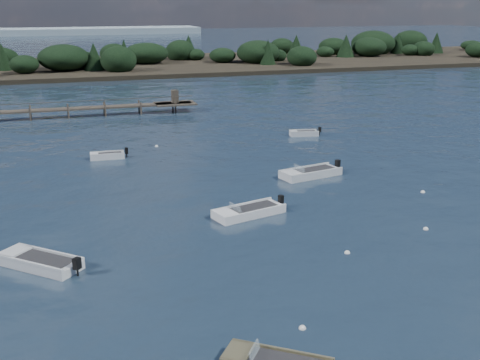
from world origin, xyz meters
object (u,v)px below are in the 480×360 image
object	(u,v)px
dinghy_mid_white_a	(249,213)
tender_far_white	(107,157)
dinghy_mid_white_b	(310,174)
tender_far_grey_b	(304,134)
dinghy_mid_grey	(40,264)

from	to	relation	value
dinghy_mid_white_a	tender_far_white	xyz separation A→B (m)	(-7.36, 17.53, 0.01)
dinghy_mid_white_b	tender_far_white	bearing A→B (deg)	144.70
tender_far_grey_b	dinghy_mid_grey	xyz separation A→B (m)	(-25.87, -25.05, 0.01)
tender_far_grey_b	tender_far_white	distance (m)	20.54
dinghy_mid_white_a	tender_far_grey_b	distance (m)	24.55
tender_far_white	dinghy_mid_grey	xyz separation A→B (m)	(-5.60, -21.71, 0.01)
dinghy_mid_white_a	tender_far_white	world-z (taller)	dinghy_mid_white_a
dinghy_mid_white_a	tender_far_white	distance (m)	19.01
dinghy_mid_white_b	tender_far_grey_b	size ratio (longest dim) A/B	1.64
dinghy_mid_white_b	tender_far_grey_b	distance (m)	14.88
tender_far_grey_b	tender_far_white	bearing A→B (deg)	-170.62
dinghy_mid_white_a	dinghy_mid_grey	bearing A→B (deg)	-162.14
tender_far_white	dinghy_mid_white_b	bearing A→B (deg)	-35.30
tender_far_grey_b	dinghy_mid_grey	distance (m)	36.01
dinghy_mid_grey	dinghy_mid_white_a	bearing A→B (deg)	17.86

